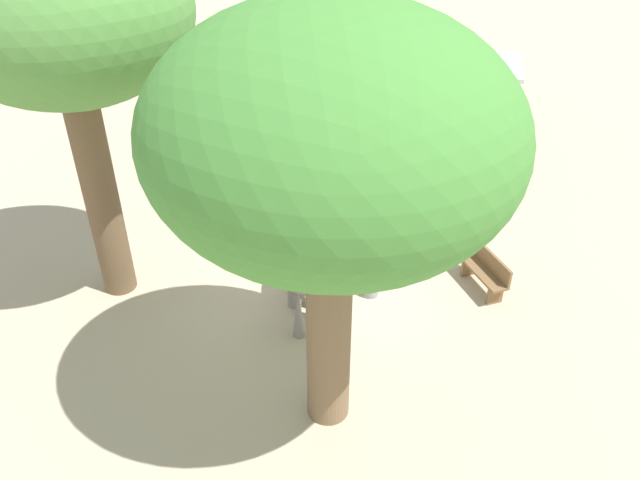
{
  "coord_description": "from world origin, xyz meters",
  "views": [
    {
      "loc": [
        2.53,
        -10.08,
        8.62
      ],
      "look_at": [
        -0.01,
        1.16,
        0.8
      ],
      "focal_mm": 35.18,
      "sensor_mm": 36.0,
      "label": 1
    }
  ],
  "objects_px": {
    "shade_tree_main": "(60,16)",
    "shade_tree_secondary": "(331,144)",
    "person_handler": "(268,197)",
    "market_stall_orange": "(235,86)",
    "market_stall_blue": "(310,93)",
    "elephant": "(308,258)",
    "picnic_table_near": "(405,205)",
    "wooden_bench": "(486,271)",
    "market_stall_white": "(473,106)",
    "market_stall_teal": "(390,99)",
    "feed_bucket": "(370,288)"
  },
  "relations": [
    {
      "from": "elephant",
      "to": "market_stall_orange",
      "type": "distance_m",
      "value": 10.06
    },
    {
      "from": "wooden_bench",
      "to": "market_stall_white",
      "type": "bearing_deg",
      "value": -28.82
    },
    {
      "from": "picnic_table_near",
      "to": "feed_bucket",
      "type": "xyz_separation_m",
      "value": [
        -0.4,
        -2.94,
        -0.43
      ]
    },
    {
      "from": "elephant",
      "to": "shade_tree_secondary",
      "type": "bearing_deg",
      "value": 15.92
    },
    {
      "from": "picnic_table_near",
      "to": "market_stall_white",
      "type": "bearing_deg",
      "value": 55.11
    },
    {
      "from": "person_handler",
      "to": "market_stall_blue",
      "type": "height_order",
      "value": "market_stall_blue"
    },
    {
      "from": "elephant",
      "to": "market_stall_orange",
      "type": "relative_size",
      "value": 0.98
    },
    {
      "from": "picnic_table_near",
      "to": "wooden_bench",
      "type": "bearing_deg",
      "value": -67.65
    },
    {
      "from": "market_stall_white",
      "to": "market_stall_blue",
      "type": "bearing_deg",
      "value": 180.0
    },
    {
      "from": "person_handler",
      "to": "picnic_table_near",
      "type": "distance_m",
      "value": 3.43
    },
    {
      "from": "shade_tree_main",
      "to": "market_stall_teal",
      "type": "height_order",
      "value": "shade_tree_main"
    },
    {
      "from": "picnic_table_near",
      "to": "market_stall_white",
      "type": "relative_size",
      "value": 0.76
    },
    {
      "from": "shade_tree_main",
      "to": "market_stall_orange",
      "type": "xyz_separation_m",
      "value": [
        -0.54,
        9.39,
        -4.67
      ]
    },
    {
      "from": "elephant",
      "to": "market_stall_teal",
      "type": "relative_size",
      "value": 0.98
    },
    {
      "from": "shade_tree_secondary",
      "to": "market_stall_teal",
      "type": "relative_size",
      "value": 2.76
    },
    {
      "from": "picnic_table_near",
      "to": "market_stall_teal",
      "type": "bearing_deg",
      "value": 81.66
    },
    {
      "from": "elephant",
      "to": "feed_bucket",
      "type": "bearing_deg",
      "value": 105.43
    },
    {
      "from": "picnic_table_near",
      "to": "market_stall_blue",
      "type": "relative_size",
      "value": 0.76
    },
    {
      "from": "elephant",
      "to": "wooden_bench",
      "type": "distance_m",
      "value": 3.89
    },
    {
      "from": "shade_tree_main",
      "to": "market_stall_orange",
      "type": "height_order",
      "value": "shade_tree_main"
    },
    {
      "from": "person_handler",
      "to": "market_stall_teal",
      "type": "relative_size",
      "value": 0.64
    },
    {
      "from": "market_stall_teal",
      "to": "feed_bucket",
      "type": "distance_m",
      "value": 8.54
    },
    {
      "from": "market_stall_white",
      "to": "picnic_table_near",
      "type": "bearing_deg",
      "value": -104.75
    },
    {
      "from": "shade_tree_main",
      "to": "shade_tree_secondary",
      "type": "height_order",
      "value": "shade_tree_main"
    },
    {
      "from": "market_stall_white",
      "to": "feed_bucket",
      "type": "distance_m",
      "value": 8.71
    },
    {
      "from": "market_stall_white",
      "to": "person_handler",
      "type": "bearing_deg",
      "value": -126.15
    },
    {
      "from": "shade_tree_main",
      "to": "wooden_bench",
      "type": "relative_size",
      "value": 5.43
    },
    {
      "from": "market_stall_blue",
      "to": "market_stall_white",
      "type": "xyz_separation_m",
      "value": [
        5.2,
        0.0,
        0.0
      ]
    },
    {
      "from": "wooden_bench",
      "to": "market_stall_white",
      "type": "height_order",
      "value": "market_stall_white"
    },
    {
      "from": "shade_tree_secondary",
      "to": "market_stall_teal",
      "type": "distance_m",
      "value": 12.44
    },
    {
      "from": "shade_tree_main",
      "to": "shade_tree_secondary",
      "type": "distance_m",
      "value": 5.76
    },
    {
      "from": "elephant",
      "to": "person_handler",
      "type": "bearing_deg",
      "value": -150.4
    },
    {
      "from": "elephant",
      "to": "wooden_bench",
      "type": "relative_size",
      "value": 1.77
    },
    {
      "from": "elephant",
      "to": "market_stall_white",
      "type": "bearing_deg",
      "value": 156.79
    },
    {
      "from": "elephant",
      "to": "picnic_table_near",
      "type": "distance_m",
      "value": 3.8
    },
    {
      "from": "wooden_bench",
      "to": "market_stall_blue",
      "type": "height_order",
      "value": "market_stall_blue"
    },
    {
      "from": "shade_tree_secondary",
      "to": "feed_bucket",
      "type": "xyz_separation_m",
      "value": [
        0.22,
        3.33,
        -4.94
      ]
    },
    {
      "from": "wooden_bench",
      "to": "elephant",
      "type": "bearing_deg",
      "value": 75.59
    },
    {
      "from": "shade_tree_main",
      "to": "feed_bucket",
      "type": "relative_size",
      "value": 21.0
    },
    {
      "from": "market_stall_white",
      "to": "shade_tree_main",
      "type": "bearing_deg",
      "value": -127.69
    },
    {
      "from": "shade_tree_secondary",
      "to": "market_stall_blue",
      "type": "relative_size",
      "value": 2.76
    },
    {
      "from": "wooden_bench",
      "to": "market_stall_blue",
      "type": "distance_m",
      "value": 9.61
    },
    {
      "from": "shade_tree_secondary",
      "to": "feed_bucket",
      "type": "distance_m",
      "value": 5.96
    },
    {
      "from": "elephant",
      "to": "market_stall_blue",
      "type": "bearing_deg",
      "value": -170.71
    },
    {
      "from": "elephant",
      "to": "shade_tree_main",
      "type": "distance_m",
      "value": 6.3
    },
    {
      "from": "person_handler",
      "to": "market_stall_orange",
      "type": "xyz_separation_m",
      "value": [
        -3.08,
        6.46,
        0.19
      ]
    },
    {
      "from": "wooden_bench",
      "to": "picnic_table_near",
      "type": "xyz_separation_m",
      "value": [
        -1.99,
        2.17,
        0.12
      ]
    },
    {
      "from": "picnic_table_near",
      "to": "market_stall_white",
      "type": "distance_m",
      "value": 5.72
    },
    {
      "from": "market_stall_blue",
      "to": "shade_tree_secondary",
      "type": "bearing_deg",
      "value": -75.1
    },
    {
      "from": "wooden_bench",
      "to": "feed_bucket",
      "type": "relative_size",
      "value": 3.87
    }
  ]
}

